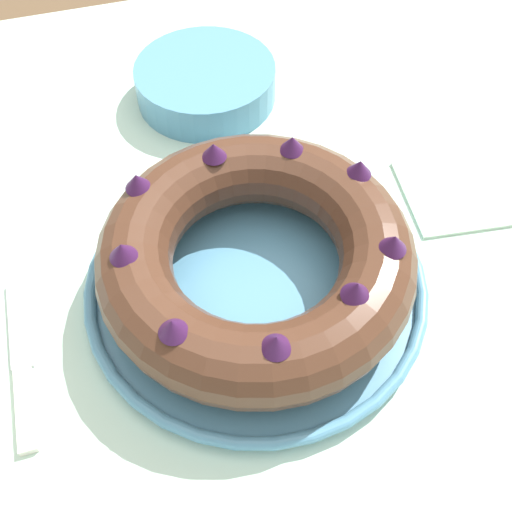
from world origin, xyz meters
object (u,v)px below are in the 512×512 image
at_px(cake_knife, 23,372).
at_px(serving_dish, 256,283).
at_px(bundt_cake, 256,256).
at_px(napkin, 475,190).
at_px(side_bowl, 206,82).

bearing_deg(cake_knife, serving_dish, 6.04).
height_order(serving_dish, bundt_cake, bundt_cake).
bearing_deg(napkin, serving_dish, -168.54).
relative_size(side_bowl, napkin, 1.08).
bearing_deg(serving_dish, napkin, 11.46).
relative_size(cake_knife, napkin, 1.09).
distance_m(bundt_cake, cake_knife, 0.24).
xyz_separation_m(serving_dish, side_bowl, (0.02, 0.31, 0.01)).
distance_m(serving_dish, cake_knife, 0.23).
xyz_separation_m(serving_dish, bundt_cake, (0.00, 0.00, 0.05)).
bearing_deg(side_bowl, bundt_cake, -94.52).
relative_size(cake_knife, side_bowl, 1.01).
distance_m(serving_dish, side_bowl, 0.31).
xyz_separation_m(bundt_cake, napkin, (0.28, 0.06, -0.06)).
bearing_deg(side_bowl, serving_dish, -94.52).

